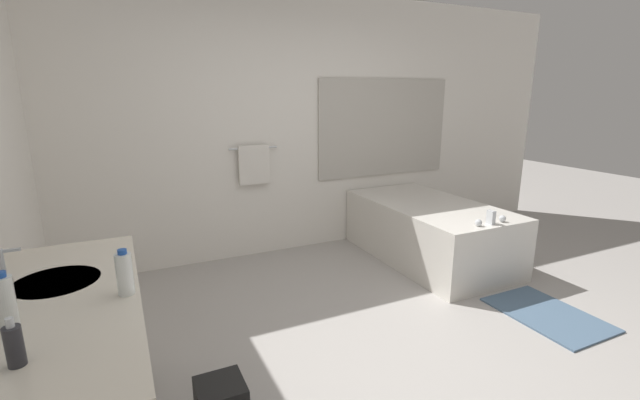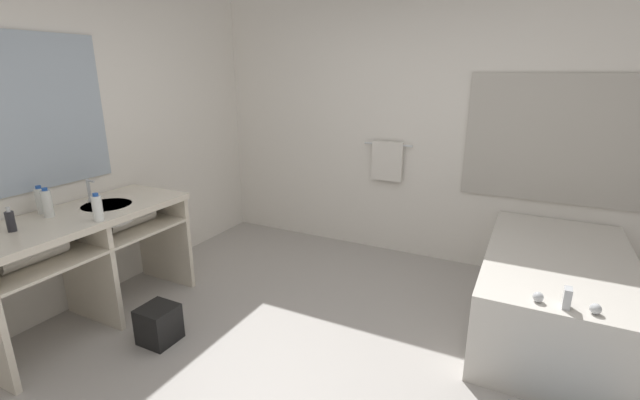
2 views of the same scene
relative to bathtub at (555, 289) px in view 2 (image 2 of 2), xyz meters
The scene contains 11 objects.
ground_plane 1.86m from the bathtub, 134.77° to the right, with size 16.00×16.00×0.00m, color #A8A39E.
wall_back_with_blinds 1.86m from the bathtub, 143.39° to the left, with size 7.40×0.13×2.70m.
wall_left_with_mirror 3.89m from the bathtub, 159.66° to the right, with size 0.08×7.40×2.70m.
vanity_counter 3.47m from the bathtub, 155.51° to the right, with size 0.67×1.53×0.88m.
sink_faucet 3.60m from the bathtub, 159.77° to the right, with size 0.09×0.04×0.18m.
bathtub is the anchor object (origin of this frame).
water_bottle_1 3.68m from the bathtub, 153.83° to the right, with size 0.07×0.07×0.21m.
water_bottle_2 3.78m from the bathtub, 155.10° to the right, with size 0.07×0.07×0.20m.
water_bottle_3 3.30m from the bathtub, 152.35° to the right, with size 0.07×0.07×0.20m.
soap_dispenser 3.75m from the bathtub, 149.43° to the right, with size 0.05×0.05×0.16m.
waste_bin 2.88m from the bathtub, 150.17° to the right, with size 0.24×0.24×0.27m.
Camera 2 is at (1.02, -1.98, 1.86)m, focal length 24.00 mm.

